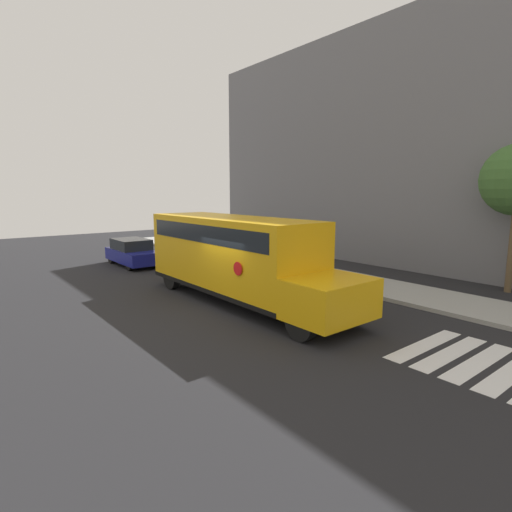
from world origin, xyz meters
The scene contains 6 objects.
ground_plane centered at (0.00, 0.00, 0.00)m, with size 60.00×60.00×0.00m, color black.
sidewalk_strip centered at (0.00, 6.50, 0.07)m, with size 44.00×3.00×0.15m.
building_backdrop centered at (0.00, 13.00, 6.57)m, with size 32.00×4.00×13.15m.
crosswalk_stripes centered at (7.69, 2.00, 0.00)m, with size 4.00×3.20×0.01m.
school_bus centered at (-0.90, 0.69, 1.80)m, with size 9.95×2.57×3.15m.
parked_car centered at (-10.57, 0.49, 0.73)m, with size 4.16×1.76×1.47m.
Camera 1 is at (11.08, -7.98, 4.10)m, focal length 28.00 mm.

